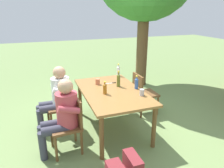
{
  "coord_description": "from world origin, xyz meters",
  "views": [
    {
      "loc": [
        3.23,
        -1.17,
        2.11
      ],
      "look_at": [
        0.0,
        0.0,
        0.88
      ],
      "focal_mm": 33.75,
      "sensor_mm": 36.0,
      "label": 1
    }
  ],
  "objects_px": {
    "cup_steel": "(142,92)",
    "bottle_blue": "(136,83)",
    "person_in_white_shirt": "(57,95)",
    "bottle_amber": "(105,89)",
    "person_in_plaid_shirt": "(62,113)",
    "chair_far_left": "(142,92)",
    "dining_table": "(112,95)",
    "cup_terracotta": "(98,82)",
    "bottle_clear": "(118,71)",
    "chair_near_right": "(70,122)",
    "chair_near_left": "(63,103)",
    "table_knife": "(111,83)",
    "bottle_olive": "(118,80)"
  },
  "relations": [
    {
      "from": "bottle_amber",
      "to": "table_knife",
      "type": "xyz_separation_m",
      "value": [
        -0.47,
        0.28,
        -0.09
      ]
    },
    {
      "from": "chair_far_left",
      "to": "dining_table",
      "type": "bearing_deg",
      "value": -65.27
    },
    {
      "from": "dining_table",
      "to": "bottle_olive",
      "type": "height_order",
      "value": "bottle_olive"
    },
    {
      "from": "dining_table",
      "to": "cup_steel",
      "type": "height_order",
      "value": "cup_steel"
    },
    {
      "from": "chair_near_right",
      "to": "cup_terracotta",
      "type": "bearing_deg",
      "value": 138.8
    },
    {
      "from": "bottle_amber",
      "to": "cup_terracotta",
      "type": "xyz_separation_m",
      "value": [
        -0.5,
        0.02,
        -0.04
      ]
    },
    {
      "from": "cup_steel",
      "to": "person_in_plaid_shirt",
      "type": "bearing_deg",
      "value": -90.33
    },
    {
      "from": "bottle_clear",
      "to": "chair_far_left",
      "type": "bearing_deg",
      "value": 45.37
    },
    {
      "from": "bottle_blue",
      "to": "bottle_olive",
      "type": "distance_m",
      "value": 0.34
    },
    {
      "from": "chair_near_left",
      "to": "person_in_plaid_shirt",
      "type": "distance_m",
      "value": 0.78
    },
    {
      "from": "bottle_blue",
      "to": "chair_near_right",
      "type": "bearing_deg",
      "value": -76.38
    },
    {
      "from": "dining_table",
      "to": "cup_terracotta",
      "type": "height_order",
      "value": "cup_terracotta"
    },
    {
      "from": "chair_far_left",
      "to": "table_knife",
      "type": "xyz_separation_m",
      "value": [
        0.01,
        -0.7,
        0.28
      ]
    },
    {
      "from": "chair_far_left",
      "to": "person_in_plaid_shirt",
      "type": "xyz_separation_m",
      "value": [
        0.75,
        -1.73,
        0.17
      ]
    },
    {
      "from": "person_in_white_shirt",
      "to": "bottle_amber",
      "type": "xyz_separation_m",
      "value": [
        0.48,
        0.75,
        0.2
      ]
    },
    {
      "from": "person_in_white_shirt",
      "to": "person_in_plaid_shirt",
      "type": "distance_m",
      "value": 0.75
    },
    {
      "from": "chair_near_left",
      "to": "bottle_amber",
      "type": "height_order",
      "value": "bottle_amber"
    },
    {
      "from": "chair_far_left",
      "to": "cup_steel",
      "type": "bearing_deg",
      "value": -29.43
    },
    {
      "from": "chair_near_left",
      "to": "cup_terracotta",
      "type": "bearing_deg",
      "value": 90.92
    },
    {
      "from": "chair_near_right",
      "to": "bottle_olive",
      "type": "bearing_deg",
      "value": 117.78
    },
    {
      "from": "chair_near_right",
      "to": "cup_steel",
      "type": "relative_size",
      "value": 8.03
    },
    {
      "from": "chair_near_left",
      "to": "bottle_clear",
      "type": "relative_size",
      "value": 3.31
    },
    {
      "from": "dining_table",
      "to": "cup_steel",
      "type": "bearing_deg",
      "value": 45.29
    },
    {
      "from": "bottle_amber",
      "to": "cup_terracotta",
      "type": "height_order",
      "value": "bottle_amber"
    },
    {
      "from": "dining_table",
      "to": "bottle_clear",
      "type": "height_order",
      "value": "bottle_clear"
    },
    {
      "from": "chair_far_left",
      "to": "table_knife",
      "type": "bearing_deg",
      "value": -88.92
    },
    {
      "from": "dining_table",
      "to": "person_in_plaid_shirt",
      "type": "distance_m",
      "value": 0.99
    },
    {
      "from": "chair_far_left",
      "to": "bottle_clear",
      "type": "bearing_deg",
      "value": -134.63
    },
    {
      "from": "person_in_plaid_shirt",
      "to": "bottle_clear",
      "type": "relative_size",
      "value": 4.49
    },
    {
      "from": "bottle_olive",
      "to": "person_in_white_shirt",
      "type": "bearing_deg",
      "value": -101.14
    },
    {
      "from": "bottle_amber",
      "to": "cup_steel",
      "type": "bearing_deg",
      "value": 63.47
    },
    {
      "from": "cup_terracotta",
      "to": "table_knife",
      "type": "height_order",
      "value": "cup_terracotta"
    },
    {
      "from": "dining_table",
      "to": "bottle_blue",
      "type": "bearing_deg",
      "value": 81.75
    },
    {
      "from": "person_in_white_shirt",
      "to": "bottle_blue",
      "type": "bearing_deg",
      "value": 72.18
    },
    {
      "from": "chair_near_left",
      "to": "cup_steel",
      "type": "xyz_separation_m",
      "value": [
        0.76,
        1.19,
        0.33
      ]
    },
    {
      "from": "person_in_plaid_shirt",
      "to": "dining_table",
      "type": "bearing_deg",
      "value": 112.09
    },
    {
      "from": "person_in_white_shirt",
      "to": "bottle_amber",
      "type": "bearing_deg",
      "value": 57.56
    },
    {
      "from": "dining_table",
      "to": "bottle_blue",
      "type": "distance_m",
      "value": 0.48
    },
    {
      "from": "chair_near_right",
      "to": "chair_far_left",
      "type": "height_order",
      "value": "same"
    },
    {
      "from": "person_in_plaid_shirt",
      "to": "cup_terracotta",
      "type": "height_order",
      "value": "person_in_plaid_shirt"
    },
    {
      "from": "person_in_white_shirt",
      "to": "cup_steel",
      "type": "bearing_deg",
      "value": 59.97
    },
    {
      "from": "chair_far_left",
      "to": "bottle_amber",
      "type": "xyz_separation_m",
      "value": [
        0.48,
        -0.97,
        0.37
      ]
    },
    {
      "from": "dining_table",
      "to": "person_in_plaid_shirt",
      "type": "xyz_separation_m",
      "value": [
        0.37,
        -0.92,
        -0.02
      ]
    },
    {
      "from": "cup_steel",
      "to": "bottle_amber",
      "type": "bearing_deg",
      "value": -116.53
    },
    {
      "from": "bottle_clear",
      "to": "cup_terracotta",
      "type": "relative_size",
      "value": 2.38
    },
    {
      "from": "person_in_plaid_shirt",
      "to": "chair_far_left",
      "type": "bearing_deg",
      "value": 113.34
    },
    {
      "from": "chair_near_right",
      "to": "bottle_olive",
      "type": "xyz_separation_m",
      "value": [
        -0.52,
        0.99,
        0.4
      ]
    },
    {
      "from": "chair_near_left",
      "to": "cup_terracotta",
      "type": "xyz_separation_m",
      "value": [
        -0.01,
        0.66,
        0.33
      ]
    },
    {
      "from": "cup_steel",
      "to": "bottle_blue",
      "type": "bearing_deg",
      "value": 170.02
    },
    {
      "from": "bottle_clear",
      "to": "table_knife",
      "type": "relative_size",
      "value": 1.09
    }
  ]
}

